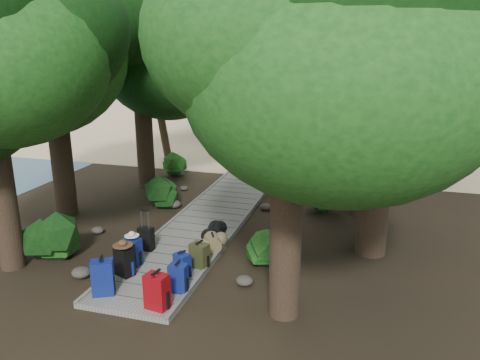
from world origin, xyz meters
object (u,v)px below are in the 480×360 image
(backpack_right_c, at_px, (182,264))
(kayak, at_px, (214,143))
(backpack_right_d, at_px, (199,254))
(suitcase_on_boardwalk, at_px, (146,239))
(sun_lounger, at_px, (346,149))
(backpack_left_c, at_px, (133,250))
(backpack_right_a, at_px, (157,290))
(lone_suitcase_on_sand, at_px, (279,151))
(backpack_right_b, at_px, (178,277))
(duffel_right_khaki, at_px, (213,242))
(backpack_left_a, at_px, (103,276))
(duffel_right_black, at_px, (214,232))
(backpack_left_b, at_px, (124,260))

(backpack_right_c, bearing_deg, kayak, 130.97)
(backpack_right_d, xyz_separation_m, suitcase_on_boardwalk, (-1.55, 0.46, -0.01))
(backpack_right_d, relative_size, sun_lounger, 0.30)
(backpack_left_c, height_order, kayak, backpack_left_c)
(backpack_right_a, relative_size, lone_suitcase_on_sand, 1.17)
(backpack_right_b, height_order, duffel_right_khaki, backpack_right_b)
(backpack_left_a, height_order, lone_suitcase_on_sand, backpack_left_a)
(backpack_right_c, distance_m, backpack_right_d, 0.56)
(backpack_right_d, xyz_separation_m, sun_lounger, (2.43, 12.15, -0.08))
(backpack_left_a, relative_size, backpack_right_b, 1.23)
(duffel_right_khaki, distance_m, sun_lounger, 11.50)
(backpack_left_a, distance_m, backpack_right_a, 1.27)
(backpack_right_c, bearing_deg, duffel_right_black, 114.60)
(backpack_left_b, distance_m, backpack_right_b, 1.43)
(backpack_right_a, bearing_deg, duffel_right_khaki, 95.87)
(kayak, bearing_deg, duffel_right_khaki, -74.16)
(backpack_left_b, distance_m, kayak, 13.55)
(backpack_right_a, distance_m, duffel_right_khaki, 2.74)
(backpack_right_c, height_order, sun_lounger, backpack_right_c)
(duffel_right_black, height_order, kayak, duffel_right_black)
(backpack_right_c, distance_m, duffel_right_khaki, 1.45)
(duffel_right_khaki, bearing_deg, kayak, 82.35)
(lone_suitcase_on_sand, bearing_deg, duffel_right_black, -76.16)
(backpack_left_c, bearing_deg, lone_suitcase_on_sand, 93.74)
(backpack_left_b, relative_size, lone_suitcase_on_sand, 1.10)
(sun_lounger, bearing_deg, kayak, -175.27)
(backpack_left_a, bearing_deg, backpack_left_c, 67.02)
(backpack_right_a, bearing_deg, lone_suitcase_on_sand, 100.28)
(backpack_right_c, relative_size, backpack_right_d, 0.95)
(backpack_left_a, height_order, backpack_right_b, backpack_left_a)
(backpack_left_a, xyz_separation_m, backpack_right_a, (1.25, -0.17, -0.02))
(backpack_left_b, distance_m, suitcase_on_boardwalk, 1.30)
(backpack_left_c, bearing_deg, backpack_right_b, -20.09)
(backpack_left_b, xyz_separation_m, kayak, (-2.57, 13.30, -0.31))
(duffel_right_black, xyz_separation_m, kayak, (-3.79, 10.93, -0.15))
(backpack_left_a, bearing_deg, lone_suitcase_on_sand, 59.77)
(backpack_left_b, distance_m, backpack_right_c, 1.25)
(backpack_left_a, relative_size, backpack_right_a, 1.05)
(backpack_right_b, height_order, sun_lounger, backpack_right_b)
(backpack_right_b, bearing_deg, backpack_right_c, 104.85)
(duffel_right_black, relative_size, lone_suitcase_on_sand, 0.94)
(duffel_right_black, relative_size, sun_lounger, 0.31)
(duffel_right_khaki, distance_m, kayak, 12.23)
(backpack_left_a, relative_size, suitcase_on_boardwalk, 1.40)
(backpack_right_d, distance_m, duffel_right_black, 1.56)
(suitcase_on_boardwalk, height_order, lone_suitcase_on_sand, suitcase_on_boardwalk)
(backpack_left_a, bearing_deg, kayak, 74.49)
(backpack_right_b, relative_size, backpack_right_c, 1.14)
(backpack_right_d, height_order, suitcase_on_boardwalk, backpack_right_d)
(backpack_right_b, xyz_separation_m, suitcase_on_boardwalk, (-1.53, 1.61, -0.04))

